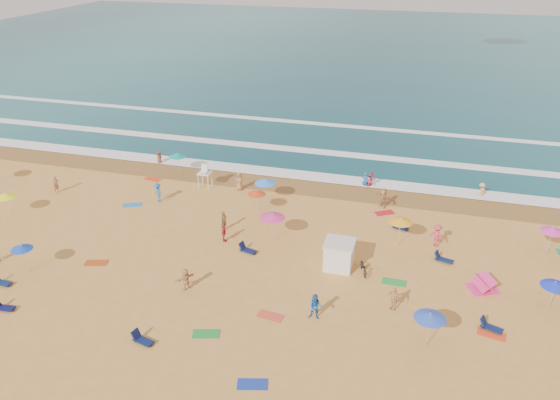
# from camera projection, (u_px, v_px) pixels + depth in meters

# --- Properties ---
(ground) EXTENTS (220.00, 220.00, 0.00)m
(ground) POSITION_uv_depth(u_px,v_px,m) (249.00, 248.00, 43.11)
(ground) COLOR gold
(ground) RESTS_ON ground
(ocean) EXTENTS (220.00, 140.00, 0.18)m
(ocean) POSITION_uv_depth(u_px,v_px,m) (375.00, 51.00, 115.81)
(ocean) COLOR #0C4756
(ocean) RESTS_ON ground
(wet_sand) EXTENTS (220.00, 220.00, 0.00)m
(wet_sand) POSITION_uv_depth(u_px,v_px,m) (289.00, 185.00, 53.93)
(wet_sand) COLOR olive
(wet_sand) RESTS_ON ground
(surf_foam) EXTENTS (200.00, 18.70, 0.05)m
(surf_foam) POSITION_uv_depth(u_px,v_px,m) (309.00, 153.00, 61.52)
(surf_foam) COLOR white
(surf_foam) RESTS_ON ground
(cabana) EXTENTS (2.00, 2.00, 2.00)m
(cabana) POSITION_uv_depth(u_px,v_px,m) (339.00, 255.00, 40.19)
(cabana) COLOR white
(cabana) RESTS_ON ground
(cabana_roof) EXTENTS (2.20, 2.20, 0.12)m
(cabana_roof) POSITION_uv_depth(u_px,v_px,m) (340.00, 243.00, 39.72)
(cabana_roof) COLOR silver
(cabana_roof) RESTS_ON cabana
(bicycle) EXTENTS (1.23, 1.98, 0.98)m
(bicycle) POSITION_uv_depth(u_px,v_px,m) (364.00, 267.00, 39.69)
(bicycle) COLOR black
(bicycle) RESTS_ON ground
(lifeguard_stand) EXTENTS (1.20, 1.20, 2.10)m
(lifeguard_stand) POSITION_uv_depth(u_px,v_px,m) (205.00, 178.00, 52.91)
(lifeguard_stand) COLOR white
(lifeguard_stand) RESTS_ON ground
(beach_umbrellas) EXTENTS (60.37, 30.55, 0.80)m
(beach_umbrellas) POSITION_uv_depth(u_px,v_px,m) (276.00, 223.00, 42.26)
(beach_umbrellas) COLOR #1A30DE
(beach_umbrellas) RESTS_ON ground
(loungers) EXTENTS (45.05, 19.50, 0.34)m
(loungers) POSITION_uv_depth(u_px,v_px,m) (303.00, 281.00, 38.62)
(loungers) COLOR #0D1145
(loungers) RESTS_ON ground
(towels) EXTENTS (40.30, 25.07, 0.03)m
(towels) POSITION_uv_depth(u_px,v_px,m) (288.00, 267.00, 40.56)
(towels) COLOR #B54516
(towels) RESTS_ON ground
(popup_tents) EXTENTS (9.27, 8.75, 1.20)m
(popup_tents) POSITION_uv_depth(u_px,v_px,m) (531.00, 264.00, 39.86)
(popup_tents) COLOR #F13586
(popup_tents) RESTS_ON ground
(beachgoers) EXTENTS (48.36, 23.89, 2.14)m
(beachgoers) POSITION_uv_depth(u_px,v_px,m) (276.00, 214.00, 46.49)
(beachgoers) COLOR #DF3769
(beachgoers) RESTS_ON ground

